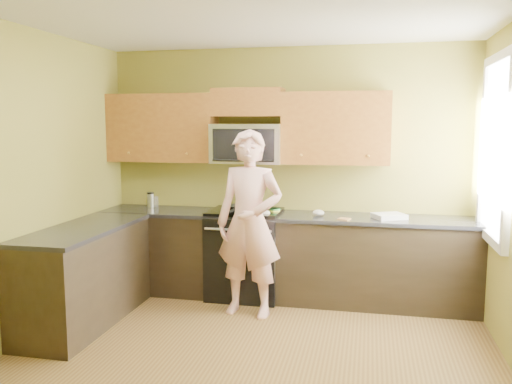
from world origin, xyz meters
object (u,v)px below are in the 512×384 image
(stove, at_px, (245,253))
(butter_tub, at_px, (275,214))
(frying_pan, at_px, (239,211))
(travel_mug, at_px, (151,207))
(microwave, at_px, (248,163))
(woman, at_px, (250,223))

(stove, distance_m, butter_tub, 0.55)
(stove, height_order, frying_pan, frying_pan)
(butter_tub, relative_size, travel_mug, 0.66)
(stove, relative_size, travel_mug, 5.59)
(frying_pan, height_order, travel_mug, travel_mug)
(travel_mug, bearing_deg, frying_pan, -12.16)
(microwave, xyz_separation_m, butter_tub, (0.33, -0.13, -0.53))
(stove, xyz_separation_m, butter_tub, (0.33, -0.01, 0.45))
(frying_pan, distance_m, travel_mug, 1.13)
(microwave, height_order, travel_mug, microwave)
(stove, height_order, woman, woman)
(stove, relative_size, woman, 0.52)
(travel_mug, bearing_deg, microwave, -2.35)
(microwave, distance_m, butter_tub, 0.64)
(stove, relative_size, butter_tub, 8.44)
(woman, relative_size, butter_tub, 16.16)
(stove, bearing_deg, travel_mug, 171.56)
(stove, distance_m, frying_pan, 0.48)
(butter_tub, bearing_deg, stove, 178.41)
(frying_pan, height_order, butter_tub, frying_pan)
(frying_pan, relative_size, butter_tub, 4.49)
(travel_mug, bearing_deg, stove, -8.44)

